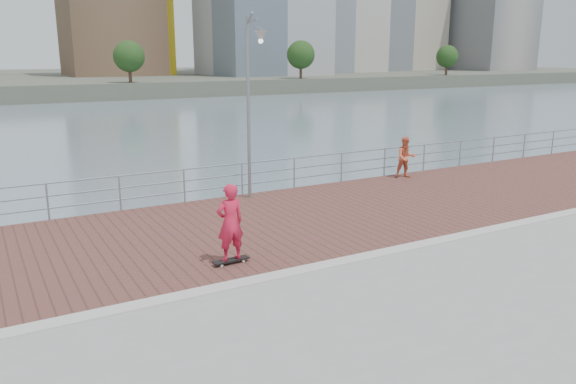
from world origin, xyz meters
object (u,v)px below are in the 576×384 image
street_lamp (254,76)px  bystander (406,157)px  guardrail (214,178)px  skateboarder (230,223)px

street_lamp → bystander: 7.37m
guardrail → skateboarder: (-1.96, -5.81, 0.31)m
street_lamp → skateboarder: bearing=-121.8°
street_lamp → skateboarder: 6.51m
guardrail → bystander: 7.72m
guardrail → street_lamp: (1.07, -0.91, 3.34)m
street_lamp → skateboarder: street_lamp is taller
guardrail → bystander: (7.70, -0.64, 0.12)m
skateboarder → bystander: size_ratio=1.13×
guardrail → skateboarder: size_ratio=21.82×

